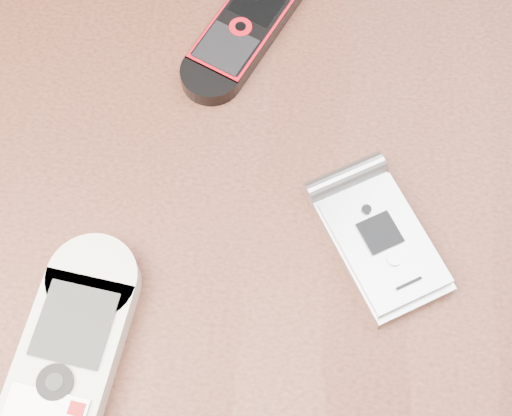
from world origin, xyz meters
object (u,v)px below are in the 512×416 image
object	(u,v)px
nokia_white	(63,374)
motorola_razr	(380,241)
nokia_black_red	(247,25)
table	(250,264)

from	to	relation	value
nokia_white	motorola_razr	xyz separation A→B (m)	(0.19, 0.10, -0.00)
nokia_black_red	motorola_razr	distance (m)	0.19
nokia_black_red	motorola_razr	world-z (taller)	motorola_razr
table	nokia_black_red	size ratio (longest dim) A/B	8.20
nokia_black_red	nokia_white	bearing A→B (deg)	-82.86
table	nokia_white	distance (m)	0.19
table	motorola_razr	size ratio (longest dim) A/B	10.92
nokia_white	motorola_razr	distance (m)	0.21
table	nokia_black_red	xyz separation A→B (m)	(-0.01, 0.15, 0.11)
nokia_white	motorola_razr	bearing A→B (deg)	36.36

